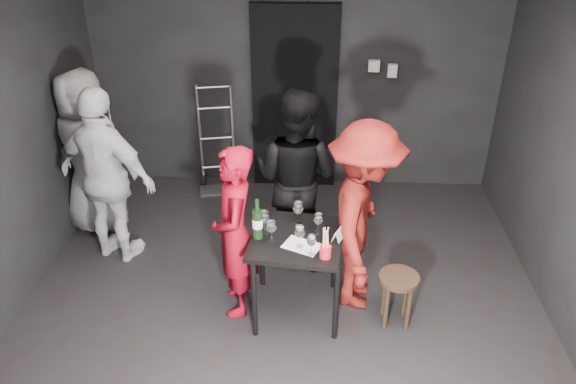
# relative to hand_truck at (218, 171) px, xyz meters

# --- Properties ---
(floor) EXTENTS (4.50, 5.00, 0.02)m
(floor) POSITION_rel_hand_truck_xyz_m (0.89, -2.26, -0.23)
(floor) COLOR black
(floor) RESTS_ON ground
(wall_back) EXTENTS (4.50, 0.04, 2.70)m
(wall_back) POSITION_rel_hand_truck_xyz_m (0.89, 0.24, 1.12)
(wall_back) COLOR black
(wall_back) RESTS_ON ground
(doorway) EXTENTS (0.95, 0.10, 2.10)m
(doorway) POSITION_rel_hand_truck_xyz_m (0.89, 0.18, 0.82)
(doorway) COLOR black
(doorway) RESTS_ON ground
(wallbox_upper) EXTENTS (0.12, 0.06, 0.12)m
(wallbox_upper) POSITION_rel_hand_truck_xyz_m (1.74, 0.19, 1.22)
(wallbox_upper) COLOR #B7B7B2
(wallbox_upper) RESTS_ON wall_back
(wallbox_lower) EXTENTS (0.10, 0.06, 0.14)m
(wallbox_lower) POSITION_rel_hand_truck_xyz_m (1.94, 0.19, 1.17)
(wallbox_lower) COLOR #B7B7B2
(wallbox_lower) RESTS_ON wall_back
(hand_truck) EXTENTS (0.42, 0.35, 1.25)m
(hand_truck) POSITION_rel_hand_truck_xyz_m (0.00, 0.00, 0.00)
(hand_truck) COLOR #B2B2B7
(hand_truck) RESTS_ON floor
(tasting_table) EXTENTS (0.72, 0.72, 0.75)m
(tasting_table) POSITION_rel_hand_truck_xyz_m (1.00, -2.07, 0.43)
(tasting_table) COLOR black
(tasting_table) RESTS_ON floor
(stool) EXTENTS (0.33, 0.33, 0.47)m
(stool) POSITION_rel_hand_truck_xyz_m (1.82, -2.18, 0.14)
(stool) COLOR black
(stool) RESTS_ON floor
(server_red) EXTENTS (0.45, 0.60, 1.51)m
(server_red) POSITION_rel_hand_truck_xyz_m (0.50, -2.05, 0.53)
(server_red) COLOR maroon
(server_red) RESTS_ON floor
(woman_black) EXTENTS (1.05, 0.84, 1.91)m
(woman_black) POSITION_rel_hand_truck_xyz_m (0.96, -1.26, 0.73)
(woman_black) COLOR black
(woman_black) RESTS_ON floor
(man_maroon) EXTENTS (0.71, 1.26, 1.84)m
(man_maroon) POSITION_rel_hand_truck_xyz_m (1.53, -1.90, 0.70)
(man_maroon) COLOR maroon
(man_maroon) RESTS_ON floor
(bystander_cream) EXTENTS (1.26, 0.91, 1.95)m
(bystander_cream) POSITION_rel_hand_truck_xyz_m (-0.75, -1.38, 0.75)
(bystander_cream) COLOR silver
(bystander_cream) RESTS_ON floor
(bystander_grey) EXTENTS (0.97, 0.57, 1.92)m
(bystander_grey) POSITION_rel_hand_truck_xyz_m (-1.10, -0.88, 0.73)
(bystander_grey) COLOR gray
(bystander_grey) RESTS_ON floor
(tasting_mat) EXTENTS (0.33, 0.29, 0.00)m
(tasting_mat) POSITION_rel_hand_truck_xyz_m (1.04, -2.20, 0.53)
(tasting_mat) COLOR white
(tasting_mat) RESTS_ON tasting_table
(wine_glass_a) EXTENTS (0.09, 0.09, 0.21)m
(wine_glass_a) POSITION_rel_hand_truck_xyz_m (0.80, -2.15, 0.63)
(wine_glass_a) COLOR white
(wine_glass_a) RESTS_ON tasting_table
(wine_glass_b) EXTENTS (0.10, 0.10, 0.22)m
(wine_glass_b) POSITION_rel_hand_truck_xyz_m (0.74, -2.03, 0.63)
(wine_glass_b) COLOR white
(wine_glass_b) RESTS_ON tasting_table
(wine_glass_c) EXTENTS (0.11, 0.11, 0.22)m
(wine_glass_c) POSITION_rel_hand_truck_xyz_m (1.00, -1.88, 0.63)
(wine_glass_c) COLOR white
(wine_glass_c) RESTS_ON tasting_table
(wine_glass_d) EXTENTS (0.10, 0.10, 0.21)m
(wine_glass_d) POSITION_rel_hand_truck_xyz_m (1.03, -2.21, 0.63)
(wine_glass_d) COLOR white
(wine_glass_d) RESTS_ON tasting_table
(wine_glass_e) EXTENTS (0.09, 0.09, 0.19)m
(wine_glass_e) POSITION_rel_hand_truck_xyz_m (1.12, -2.31, 0.62)
(wine_glass_e) COLOR white
(wine_glass_e) RESTS_ON tasting_table
(wine_glass_f) EXTENTS (0.09, 0.09, 0.20)m
(wine_glass_f) POSITION_rel_hand_truck_xyz_m (1.17, -2.01, 0.62)
(wine_glass_f) COLOR white
(wine_glass_f) RESTS_ON tasting_table
(wine_bottle) EXTENTS (0.08, 0.08, 0.35)m
(wine_bottle) POSITION_rel_hand_truck_xyz_m (0.69, -2.09, 0.66)
(wine_bottle) COLOR black
(wine_bottle) RESTS_ON tasting_table
(breadstick_cup) EXTENTS (0.09, 0.09, 0.27)m
(breadstick_cup) POSITION_rel_hand_truck_xyz_m (1.22, -2.33, 0.65)
(breadstick_cup) COLOR red
(breadstick_cup) RESTS_ON tasting_table
(reserved_card) EXTENTS (0.12, 0.15, 0.10)m
(reserved_card) POSITION_rel_hand_truck_xyz_m (1.31, -2.09, 0.57)
(reserved_card) COLOR white
(reserved_card) RESTS_ON tasting_table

